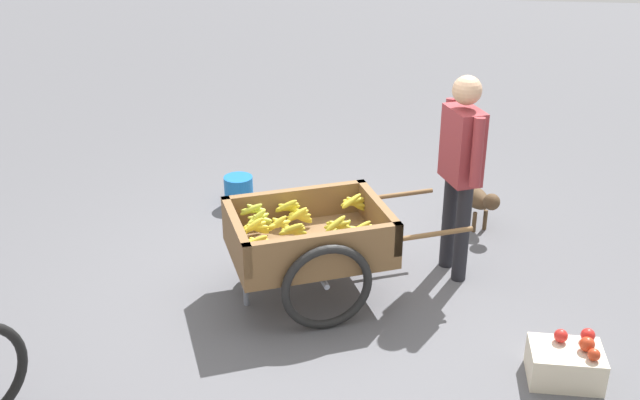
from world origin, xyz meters
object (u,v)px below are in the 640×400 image
object	(u,v)px
fruit_cart	(309,241)
vendor_person	(461,161)
mixed_fruit_crate	(566,363)
dog	(476,198)
plastic_bucket	(239,191)

from	to	relation	value
fruit_cart	vendor_person	world-z (taller)	vendor_person
fruit_cart	mixed_fruit_crate	world-z (taller)	fruit_cart
dog	plastic_bucket	distance (m)	2.12
vendor_person	fruit_cart	bearing A→B (deg)	23.85
vendor_person	plastic_bucket	distance (m)	2.28
mixed_fruit_crate	dog	bearing A→B (deg)	-77.78
fruit_cart	plastic_bucket	xyz separation A→B (m)	(0.85, -1.44, -0.30)
fruit_cart	mixed_fruit_crate	xyz separation A→B (m)	(-1.70, 0.77, -0.32)
fruit_cart	vendor_person	size ratio (longest dim) A/B	1.16
dog	mixed_fruit_crate	bearing A→B (deg)	102.22
vendor_person	dog	size ratio (longest dim) A/B	2.60
plastic_bucket	mixed_fruit_crate	world-z (taller)	mixed_fruit_crate
dog	mixed_fruit_crate	xyz separation A→B (m)	(-0.44, 2.04, -0.15)
dog	mixed_fruit_crate	size ratio (longest dim) A/B	1.37
dog	mixed_fruit_crate	world-z (taller)	dog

